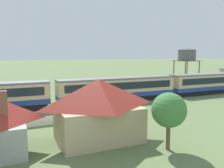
# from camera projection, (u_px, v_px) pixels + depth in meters

# --- Properties ---
(ground_plane) EXTENTS (600.00, 600.00, 0.00)m
(ground_plane) POSITION_uv_depth(u_px,v_px,m) (202.00, 93.00, 49.85)
(ground_plane) COLOR #607547
(passenger_train) EXTENTS (110.34, 3.19, 4.18)m
(passenger_train) POSITION_uv_depth(u_px,v_px,m) (120.00, 88.00, 40.92)
(passenger_train) COLOR #234293
(passenger_train) RESTS_ON ground_plane
(railway_track) EXTENTS (147.15, 3.60, 0.04)m
(railway_track) POSITION_uv_depth(u_px,v_px,m) (105.00, 103.00, 40.12)
(railway_track) COLOR #665B51
(railway_track) RESTS_ON ground_plane
(water_tower) EXTENTS (5.01, 5.01, 9.79)m
(water_tower) POSITION_uv_depth(u_px,v_px,m) (187.00, 55.00, 61.80)
(water_tower) COLOR brown
(water_tower) RESTS_ON ground_plane
(cottage_red_roof_2) EXTENTS (8.19, 5.72, 5.90)m
(cottage_red_roof_2) POSITION_uv_depth(u_px,v_px,m) (98.00, 109.00, 22.36)
(cottage_red_roof_2) COLOR tan
(cottage_red_roof_2) RESTS_ON ground_plane
(parked_car_green) EXTENTS (2.41, 4.44, 1.21)m
(parked_car_green) POSITION_uv_depth(u_px,v_px,m) (22.00, 117.00, 29.01)
(parked_car_green) COLOR #287A38
(parked_car_green) RESTS_ON ground_plane
(parked_car_orange) EXTENTS (4.43, 1.94, 1.21)m
(parked_car_orange) POSITION_uv_depth(u_px,v_px,m) (125.00, 106.00, 34.93)
(parked_car_orange) COLOR orange
(parked_car_orange) RESTS_ON ground_plane
(yard_tree_1) EXTENTS (3.00, 3.00, 4.98)m
(yard_tree_1) POSITION_uv_depth(u_px,v_px,m) (169.00, 110.00, 20.06)
(yard_tree_1) COLOR brown
(yard_tree_1) RESTS_ON ground_plane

